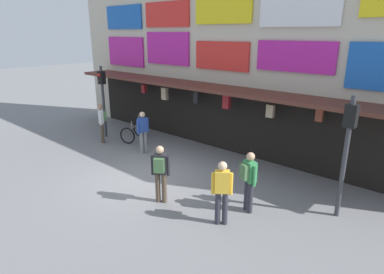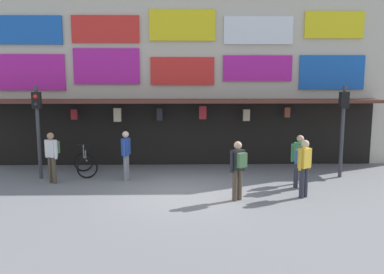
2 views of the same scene
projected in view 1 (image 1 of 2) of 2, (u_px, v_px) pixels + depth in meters
ground_plane at (147, 178)px, 10.96m from camera, size 80.00×80.00×0.00m
shopfront at (231, 49)px, 13.01m from camera, size 18.00×2.60×8.00m
traffic_light_near at (102, 90)px, 14.68m from camera, size 0.31×0.34×3.20m
traffic_light_far at (348, 138)px, 8.09m from camera, size 0.28×0.33×3.20m
bicycle_parked at (134, 131)px, 14.70m from camera, size 1.08×1.34×1.05m
pedestrian_in_yellow at (249, 178)px, 8.64m from camera, size 0.49×0.45×1.68m
pedestrian_in_white at (102, 120)px, 14.25m from camera, size 0.48×0.47×1.68m
pedestrian_in_purple at (143, 130)px, 12.96m from camera, size 0.27×0.53×1.68m
pedestrian_in_black at (160, 170)px, 9.11m from camera, size 0.48×0.47×1.68m
pedestrian_in_red at (222, 188)px, 8.08m from camera, size 0.48×0.47×1.68m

